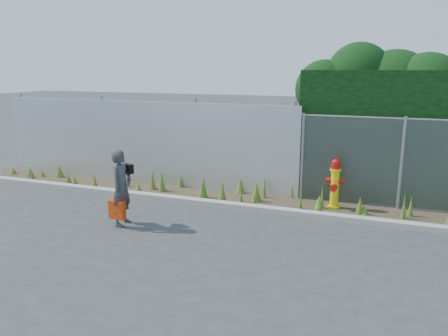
% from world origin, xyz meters
% --- Properties ---
extents(ground, '(80.00, 80.00, 0.00)m').
position_xyz_m(ground, '(0.00, 0.00, 0.00)').
color(ground, '#363638').
rests_on(ground, ground).
extents(curb, '(16.00, 0.22, 0.12)m').
position_xyz_m(curb, '(0.00, 1.80, 0.06)').
color(curb, '#A19C91').
rests_on(curb, ground).
extents(weed_strip, '(16.00, 1.28, 0.55)m').
position_xyz_m(weed_strip, '(0.21, 2.42, 0.14)').
color(weed_strip, '#403224').
rests_on(weed_strip, ground).
extents(corrugated_fence, '(8.50, 0.21, 2.30)m').
position_xyz_m(corrugated_fence, '(-3.25, 3.01, 1.10)').
color(corrugated_fence, silver).
rests_on(corrugated_fence, ground).
extents(fire_hydrant, '(0.39, 0.35, 1.15)m').
position_xyz_m(fire_hydrant, '(1.87, 2.56, 0.56)').
color(fire_hydrant, yellow).
rests_on(fire_hydrant, ground).
extents(woman, '(0.39, 0.57, 1.52)m').
position_xyz_m(woman, '(-1.96, 0.08, 0.76)').
color(woman, '#0E5D58').
rests_on(woman, ground).
extents(red_tote_bag, '(0.33, 0.12, 0.44)m').
position_xyz_m(red_tote_bag, '(-1.98, -0.08, 0.35)').
color(red_tote_bag, '#B5240A').
extents(black_shoulder_bag, '(0.25, 0.10, 0.19)m').
position_xyz_m(black_shoulder_bag, '(-1.94, 0.31, 1.09)').
color(black_shoulder_bag, black).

